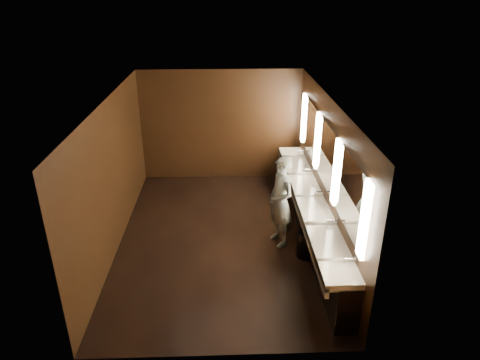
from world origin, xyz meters
The scene contains 10 objects.
floor centered at (0.00, 0.00, 0.00)m, with size 6.00×6.00×0.00m, color black.
ceiling centered at (0.00, 0.00, 2.80)m, with size 4.00×6.00×0.02m, color #2D2D2B.
wall_back centered at (0.00, 3.00, 1.40)m, with size 4.00×0.02×2.80m, color black.
wall_front centered at (0.00, -3.00, 1.40)m, with size 4.00×0.02×2.80m, color black.
wall_left centered at (-2.00, 0.00, 1.40)m, with size 0.02×6.00×2.80m, color black.
wall_right centered at (2.00, 0.00, 1.40)m, with size 0.02×6.00×2.80m, color black.
sink_counter centered at (1.79, 0.00, 0.50)m, with size 0.55×5.40×1.01m.
mirror_band centered at (1.98, 0.00, 1.75)m, with size 0.06×5.03×1.15m.
person centered at (1.14, -0.21, 0.90)m, with size 0.65×0.43×1.79m, color #95B9DF.
trash_bin centered at (1.58, -0.69, 0.26)m, with size 0.34×0.34×0.52m, color black.
Camera 1 is at (0.11, -7.34, 4.67)m, focal length 32.00 mm.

